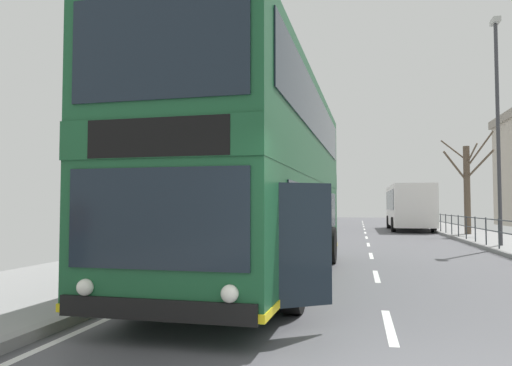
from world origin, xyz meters
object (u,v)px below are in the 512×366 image
object	(u,v)px
double_decker_bus_main	(262,176)
background_bus_far_lane	(409,206)
bare_tree_far_00	(467,185)
street_lamp_far_side	(498,115)

from	to	relation	value
double_decker_bus_main	background_bus_far_lane	bearing A→B (deg)	77.24
bare_tree_far_00	background_bus_far_lane	bearing A→B (deg)	109.29
background_bus_far_lane	bare_tree_far_00	size ratio (longest dim) A/B	1.65
background_bus_far_lane	bare_tree_far_00	xyz separation A→B (m)	(2.40, -6.86, 1.15)
double_decker_bus_main	street_lamp_far_side	size ratio (longest dim) A/B	1.24
double_decker_bus_main	background_bus_far_lane	world-z (taller)	double_decker_bus_main
background_bus_far_lane	double_decker_bus_main	bearing A→B (deg)	-102.76
bare_tree_far_00	street_lamp_far_side	bearing A→B (deg)	-93.53
double_decker_bus_main	street_lamp_far_side	xyz separation A→B (m)	(7.43, 9.57, 2.88)
double_decker_bus_main	bare_tree_far_00	xyz separation A→B (m)	(7.92, 17.53, 0.52)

